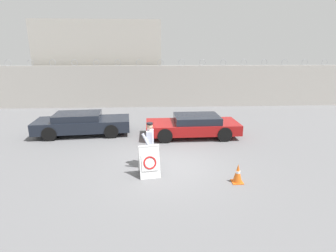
{
  "coord_description": "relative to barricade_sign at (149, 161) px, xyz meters",
  "views": [
    {
      "loc": [
        -0.49,
        -9.16,
        4.16
      ],
      "look_at": [
        0.04,
        0.97,
        1.28
      ],
      "focal_mm": 28.0,
      "sensor_mm": 36.0,
      "label": 1
    }
  ],
  "objects": [
    {
      "name": "security_guard",
      "position": [
        0.02,
        0.71,
        0.4
      ],
      "size": [
        0.43,
        0.61,
        1.71
      ],
      "rotation": [
        0.0,
        0.0,
        -1.68
      ],
      "color": "black",
      "rests_on": "ground_plane"
    },
    {
      "name": "building_block",
      "position": [
        -4.21,
        15.8,
        2.73
      ],
      "size": [
        9.97,
        6.03,
        6.55
      ],
      "color": "#B2ADA3",
      "rests_on": "ground_plane"
    },
    {
      "name": "parked_car_front_coupe",
      "position": [
        -3.55,
        4.94,
        0.06
      ],
      "size": [
        4.9,
        2.27,
        1.14
      ],
      "rotation": [
        0.0,
        0.0,
        0.1
      ],
      "color": "black",
      "rests_on": "ground_plane"
    },
    {
      "name": "traffic_cone_near",
      "position": [
        2.91,
        -0.68,
        -0.22
      ],
      "size": [
        0.36,
        0.36,
        0.65
      ],
      "color": "orange",
      "rests_on": "ground_plane"
    },
    {
      "name": "barricade_sign",
      "position": [
        0.0,
        0.0,
        0.0
      ],
      "size": [
        0.79,
        0.82,
        1.09
      ],
      "rotation": [
        0.0,
        0.0,
        0.16
      ],
      "color": "white",
      "rests_on": "ground_plane"
    },
    {
      "name": "perimeter_wall",
      "position": [
        0.7,
        11.94,
        1.05
      ],
      "size": [
        36.0,
        0.3,
        3.63
      ],
      "color": "#ADA8A0",
      "rests_on": "ground_plane"
    },
    {
      "name": "parked_car_rear_sedan",
      "position": [
        2.14,
        4.3,
        0.04
      ],
      "size": [
        4.66,
        2.09,
        1.1
      ],
      "rotation": [
        0.0,
        0.0,
        3.16
      ],
      "color": "black",
      "rests_on": "ground_plane"
    },
    {
      "name": "ground_plane",
      "position": [
        0.7,
        0.79,
        -0.54
      ],
      "size": [
        90.0,
        90.0,
        0.0
      ],
      "primitive_type": "plane",
      "color": "slate"
    }
  ]
}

